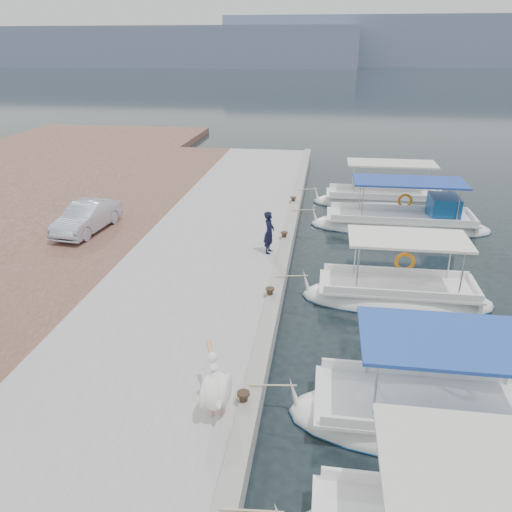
{
  "coord_description": "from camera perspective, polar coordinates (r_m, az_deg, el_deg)",
  "views": [
    {
      "loc": [
        1.12,
        -12.02,
        7.65
      ],
      "look_at": [
        -1.0,
        3.06,
        1.2
      ],
      "focal_mm": 35.0,
      "sensor_mm": 36.0,
      "label": 1
    }
  ],
  "objects": [
    {
      "name": "cobblestone_strip",
      "position": [
        20.68,
        -18.79,
        0.7
      ],
      "size": [
        4.0,
        40.0,
        0.5
      ],
      "primitive_type": "cube",
      "color": "brown",
      "rests_on": "ground"
    },
    {
      "name": "quay_curb",
      "position": [
        18.49,
        3.23,
        0.36
      ],
      "size": [
        0.44,
        40.0,
        0.12
      ],
      "primitive_type": "cube",
      "color": "gray",
      "rests_on": "concrete_quay"
    },
    {
      "name": "concrete_quay",
      "position": [
        19.01,
        -5.16,
        -0.05
      ],
      "size": [
        6.0,
        40.0,
        0.5
      ],
      "primitive_type": "cube",
      "color": "#999894",
      "rests_on": "ground"
    },
    {
      "name": "distant_hills",
      "position": [
        215.41,
        16.87,
        22.05
      ],
      "size": [
        330.0,
        60.0,
        18.0
      ],
      "color": "slate",
      "rests_on": "ground"
    },
    {
      "name": "fishing_caique_e",
      "position": [
        26.78,
        14.42,
        5.9
      ],
      "size": [
        7.29,
        2.1,
        2.83
      ],
      "color": "white",
      "rests_on": "ground"
    },
    {
      "name": "fishing_caique_b",
      "position": [
        12.03,
        19.53,
        -17.34
      ],
      "size": [
        6.28,
        2.46,
        2.83
      ],
      "color": "white",
      "rests_on": "ground"
    },
    {
      "name": "fishing_caique_c",
      "position": [
        16.76,
        15.74,
        -4.67
      ],
      "size": [
        6.06,
        2.11,
        2.83
      ],
      "color": "white",
      "rests_on": "ground"
    },
    {
      "name": "fishing_caique_d",
      "position": [
        23.44,
        16.34,
        3.42
      ],
      "size": [
        7.98,
        2.37,
        2.83
      ],
      "color": "white",
      "rests_on": "ground"
    },
    {
      "name": "mooring_bollards",
      "position": [
        15.28,
        1.6,
        -4.15
      ],
      "size": [
        0.28,
        20.28,
        0.33
      ],
      "color": "black",
      "rests_on": "concrete_quay"
    },
    {
      "name": "ground",
      "position": [
        14.29,
        2.29,
        -9.43
      ],
      "size": [
        400.0,
        400.0,
        0.0
      ],
      "primitive_type": "plane",
      "color": "black",
      "rests_on": "ground"
    },
    {
      "name": "fisherman",
      "position": [
        18.37,
        1.51,
        2.72
      ],
      "size": [
        0.45,
        0.62,
        1.6
      ],
      "primitive_type": "imported",
      "rotation": [
        0.0,
        0.0,
        1.46
      ],
      "color": "black",
      "rests_on": "concrete_quay"
    },
    {
      "name": "pelican",
      "position": [
        10.64,
        -4.64,
        -14.83
      ],
      "size": [
        0.85,
        1.6,
        1.25
      ],
      "color": "tan",
      "rests_on": "concrete_quay"
    },
    {
      "name": "parked_car",
      "position": [
        21.78,
        -18.79,
        4.22
      ],
      "size": [
        1.66,
        3.81,
        1.22
      ],
      "primitive_type": "imported",
      "rotation": [
        0.0,
        0.0,
        -0.1
      ],
      "color": "#B3B9CC",
      "rests_on": "cobblestone_strip"
    }
  ]
}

